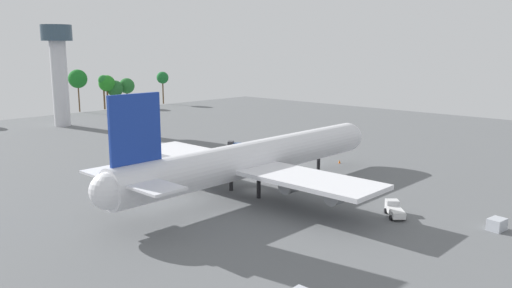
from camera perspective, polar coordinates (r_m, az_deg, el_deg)
ground_plane at (r=89.95m, az=-0.00°, el=-5.29°), size 253.45×253.45×0.00m
cargo_airplane at (r=88.29m, az=-0.13°, el=-1.63°), size 63.36×50.87×18.75m
baggage_tug at (r=79.37m, az=15.34°, el=-7.15°), size 5.06×4.89×2.05m
catering_truck at (r=126.10m, az=-2.25°, el=-0.14°), size 4.13×4.62×2.03m
cargo_container_fore at (r=78.36m, az=25.49°, el=-8.17°), size 2.72×2.24×1.68m
safety_cone_nose at (r=112.57m, az=9.38°, el=-1.96°), size 0.52×0.52×0.74m
control_tower at (r=174.77m, az=-21.34°, el=8.41°), size 9.51×9.51×32.12m
tree_line_backdrop at (r=215.43m, az=-18.01°, el=6.41°), size 90.30×7.33×16.70m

